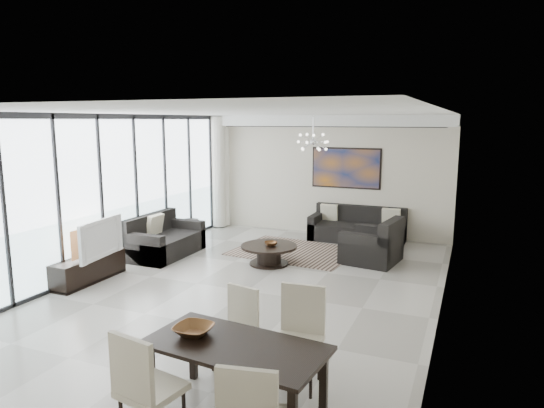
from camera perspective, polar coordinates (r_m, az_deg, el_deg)
The scene contains 19 objects.
room_shell at distance 7.57m, azimuth 0.09°, elevation -0.30°, with size 6.00×9.00×2.90m.
window_wall at distance 9.34m, azimuth -19.05°, elevation 1.21°, with size 0.37×8.95×2.90m.
soffit at distance 11.66m, azimuth 6.21°, elevation 9.72°, with size 5.98×0.40×0.26m, color white.
painting at distance 11.75m, azimuth 8.69°, elevation 4.20°, with size 1.68×0.04×0.98m, color #A95E17.
chandelier at distance 9.87m, azimuth 4.85°, elevation 7.29°, with size 0.66×0.66×0.71m.
rug at distance 10.46m, azimuth 2.61°, elevation -5.56°, with size 2.47×1.90×0.01m, color black.
coffee_table at distance 9.50m, azimuth -0.37°, elevation -5.84°, with size 1.09×1.09×0.38m.
bowl_coffee at distance 9.39m, azimuth -0.14°, elevation -4.71°, with size 0.25×0.25×0.08m, color brown.
sofa_main at distance 11.49m, azimuth 10.01°, elevation -2.97°, with size 2.16×0.88×0.78m.
loveseat at distance 10.37m, azimuth -12.67°, elevation -4.34°, with size 0.95×1.69×0.84m.
armchair at distance 9.83m, azimuth 11.86°, elevation -4.98°, with size 1.14×1.19×0.88m.
side_table at distance 11.40m, azimuth -9.54°, elevation -2.65°, with size 0.37×0.37×0.51m.
tv_console at distance 9.10m, azimuth -20.74°, elevation -7.14°, with size 0.40×1.44×0.45m, color black.
television at distance 8.88m, azimuth -20.06°, elevation -3.81°, with size 1.15×0.15×0.66m, color gray.
dining_table at distance 4.77m, azimuth -4.32°, elevation -17.08°, with size 1.79×1.02×0.71m.
dining_chair_sw at distance 4.49m, azimuth -15.01°, elevation -19.57°, with size 0.56×0.56×1.05m.
dining_chair_nw at distance 5.66m, azimuth -4.01°, elevation -13.67°, with size 0.50×0.50×0.92m.
dining_chair_ne at distance 5.31m, azimuth 3.36°, elevation -14.35°, with size 0.52×0.52×1.05m.
bowl_dining at distance 4.95m, azimuth -9.22°, elevation -14.41°, with size 0.38×0.38×0.09m, color brown.
Camera 1 is at (3.33, -6.88, 2.78)m, focal length 32.00 mm.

